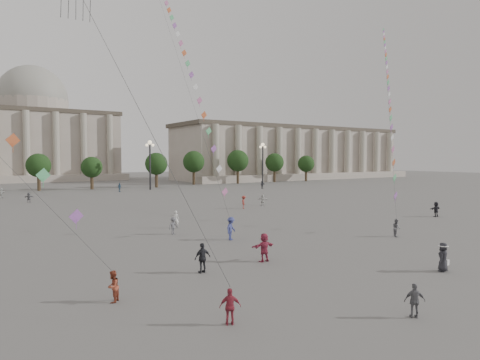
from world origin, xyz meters
TOP-DOWN VIEW (x-y plane):
  - ground at (0.00, 0.00)m, footprint 360.00×360.00m
  - hall_east at (75.00, 93.89)m, footprint 84.00×26.22m
  - hall_central at (0.00, 129.22)m, footprint 48.30×34.30m
  - tree_row at (0.00, 78.00)m, footprint 137.12×5.12m
  - lamp_post_mid_east at (15.00, 70.00)m, footprint 2.00×0.90m
  - lamp_post_far_east at (45.00, 70.00)m, footprint 2.00×0.90m
  - person_crowd_0 at (7.67, 68.00)m, footprint 1.13×0.95m
  - person_crowd_3 at (27.42, 11.48)m, footprint 1.66×0.61m
  - person_crowd_4 at (-13.44, 66.26)m, footprint 1.62×1.18m
  - person_crowd_6 at (-3.12, 17.67)m, footprint 1.14×0.86m
  - person_crowd_7 at (17.33, 32.05)m, footprint 1.46×1.41m
  - person_crowd_8 at (13.03, 30.51)m, footprint 1.14×1.31m
  - person_crowd_9 at (37.29, 59.56)m, footprint 1.73×1.03m
  - person_crowd_12 at (-10.44, 55.25)m, footprint 1.50×1.11m
  - person_crowd_13 at (-1.46, 20.81)m, footprint 0.75×0.71m
  - tourist_0 at (-9.82, -2.90)m, footprint 0.97×0.74m
  - tourist_2 at (-2.25, 5.03)m, footprint 1.79×0.63m
  - tourist_3 at (-2.73, -6.59)m, footprint 0.92×0.83m
  - tourist_4 at (-7.00, 4.82)m, footprint 1.08×0.49m
  - kite_flyer_0 at (-13.08, 2.50)m, footprint 0.92×0.94m
  - kite_flyer_1 at (-0.15, 12.60)m, footprint 1.45×1.29m
  - kite_flyer_2 at (12.79, 5.97)m, footprint 0.92×0.96m
  - hat_person at (5.41, -2.90)m, footprint 1.00×0.82m
  - dragon_kite at (-13.16, 8.31)m, footprint 2.80×5.94m
  - kite_train_mid at (4.37, 36.00)m, footprint 9.25×44.22m
  - kite_train_east at (34.72, 24.40)m, footprint 41.58×34.57m

SIDE VIEW (x-z plane):
  - ground at x=0.00m, z-range 0.00..0.00m
  - tourist_3 at x=-2.73m, z-range 0.00..1.50m
  - tourist_0 at x=-9.82m, z-range 0.00..1.53m
  - kite_flyer_0 at x=-13.08m, z-range 0.00..1.53m
  - kite_flyer_2 at x=12.79m, z-range 0.00..1.56m
  - person_crowd_12 at x=-10.44m, z-range 0.00..1.57m
  - person_crowd_6 at x=-3.12m, z-range 0.00..1.57m
  - person_crowd_7 at x=17.33m, z-range 0.00..1.66m
  - person_crowd_4 at x=-13.44m, z-range 0.00..1.69m
  - person_crowd_13 at x=-1.46m, z-range 0.00..1.72m
  - person_crowd_3 at x=27.42m, z-range 0.00..1.76m
  - person_crowd_8 at x=13.03m, z-range 0.00..1.76m
  - person_crowd_9 at x=37.29m, z-range 0.00..1.78m
  - tourist_4 at x=-7.00m, z-range 0.00..1.81m
  - person_crowd_0 at x=7.67m, z-range 0.00..1.81m
  - hat_person at x=5.41m, z-range 0.03..1.80m
  - tourist_2 at x=-2.25m, z-range 0.00..1.91m
  - kite_flyer_1 at x=-0.15m, z-range 0.00..1.95m
  - tree_row at x=0.00m, z-range 1.39..9.39m
  - lamp_post_mid_east at x=15.00m, z-range 2.03..12.68m
  - lamp_post_far_east at x=45.00m, z-range 2.03..12.68m
  - hall_east at x=75.00m, z-range -0.17..17.03m
  - hall_central at x=0.00m, z-range -3.52..31.98m
  - dragon_kite at x=-13.16m, z-range 6.33..25.57m
  - kite_train_east at x=34.72m, z-range -12.75..51.19m
  - kite_train_mid at x=4.37m, z-range -5.80..59.07m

